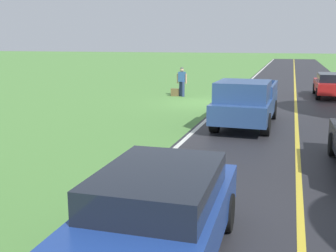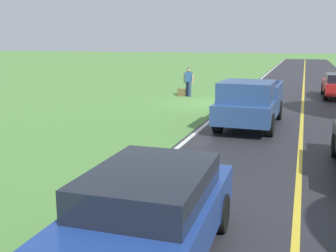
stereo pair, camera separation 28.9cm
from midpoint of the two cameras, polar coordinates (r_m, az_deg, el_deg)
name	(u,v)px [view 1 (the left image)]	position (r m, az deg, el deg)	size (l,w,h in m)	color
ground_plane	(203,103)	(21.83, 4.54, 3.23)	(200.00, 200.00, 0.00)	#568E42
road_surface	(296,107)	(21.35, 17.12, 2.55)	(7.58, 120.00, 0.00)	#28282D
lane_edge_line	(224,104)	(21.62, 7.50, 3.09)	(0.16, 117.60, 0.00)	silver
lane_centre_line	(296,107)	(21.35, 17.12, 2.56)	(0.14, 117.60, 0.00)	gold
hitchhiker_walking	(182,80)	(24.41, 1.63, 6.48)	(0.62, 0.51, 1.75)	navy
suitcase_carried	(175,92)	(24.53, 0.63, 4.74)	(0.20, 0.46, 0.46)	brown
pickup_truck_passing	(246,101)	(15.90, 10.34, 3.41)	(2.20, 5.45, 1.82)	#2D4C84
sedan_near_oncoming	(332,85)	(25.75, 21.74, 5.42)	(1.96, 4.42, 1.41)	red
sedan_ahead_same_lane	(156,215)	(6.03, -3.11, -12.40)	(2.00, 4.44, 1.41)	navy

